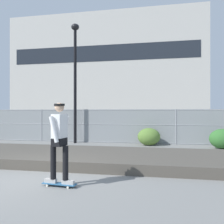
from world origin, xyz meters
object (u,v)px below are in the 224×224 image
object	(u,v)px
parked_car_mid	(118,126)
shrub_right	(222,139)
parked_car_near	(37,125)
skater	(59,137)
street_lamp	(75,68)
skateboard	(59,184)
shrub_center	(149,137)

from	to	relation	value
parked_car_mid	shrub_right	size ratio (longest dim) A/B	3.78
parked_car_near	shrub_right	distance (m)	11.86
skater	parked_car_mid	size ratio (longest dim) A/B	0.41
street_lamp	parked_car_mid	size ratio (longest dim) A/B	1.46
skateboard	parked_car_mid	world-z (taller)	parked_car_mid
skater	parked_car_mid	world-z (taller)	skater
parked_car_near	shrub_center	distance (m)	8.47
skateboard	parked_car_near	distance (m)	12.66
skateboard	skater	bearing A→B (deg)	0.00
skater	shrub_right	bearing A→B (deg)	55.91
shrub_center	parked_car_mid	bearing A→B (deg)	127.02
shrub_center	shrub_right	bearing A→B (deg)	-8.51
parked_car_mid	shrub_right	xyz separation A→B (m)	(5.55, -3.35, -0.38)
skater	parked_car_mid	distance (m)	10.64
skateboard	skater	size ratio (longest dim) A/B	0.45
street_lamp	parked_car_mid	world-z (taller)	street_lamp
shrub_center	skateboard	bearing A→B (deg)	-100.99
street_lamp	shrub_center	world-z (taller)	street_lamp
street_lamp	shrub_right	bearing A→B (deg)	-5.56
parked_car_near	shrub_center	bearing A→B (deg)	-21.82
skateboard	shrub_center	bearing A→B (deg)	79.01
skateboard	parked_car_mid	bearing A→B (deg)	93.40
skater	skateboard	bearing A→B (deg)	180.00
parked_car_mid	shrub_right	bearing A→B (deg)	-31.10
skateboard	shrub_right	size ratio (longest dim) A/B	0.69
skater	shrub_right	size ratio (longest dim) A/B	1.54
street_lamp	shrub_right	size ratio (longest dim) A/B	5.53
street_lamp	shrub_center	size ratio (longest dim) A/B	5.73
skateboard	parked_car_mid	xyz separation A→B (m)	(-0.63, 10.62, 0.78)
skateboard	parked_car_near	bearing A→B (deg)	120.15
skater	parked_car_near	size ratio (longest dim) A/B	0.40
skater	parked_car_mid	bearing A→B (deg)	93.40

